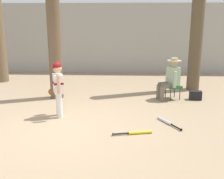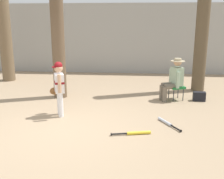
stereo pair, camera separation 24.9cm
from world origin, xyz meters
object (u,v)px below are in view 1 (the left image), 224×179
at_px(seated_spectator, 170,78).
at_px(handbag_beside_stool, 195,95).
at_px(young_ballplayer, 58,86).
at_px(bat_yellow_trainer, 137,133).
at_px(bat_aluminum_silver, 166,122).
at_px(tree_behind_spectator, 199,3).
at_px(folding_stool, 173,87).

height_order(seated_spectator, handbag_beside_stool, seated_spectator).
relative_size(young_ballplayer, bat_yellow_trainer, 1.62).
bearing_deg(young_ballplayer, handbag_beside_stool, 23.18).
bearing_deg(bat_aluminum_silver, young_ballplayer, 171.93).
bearing_deg(bat_aluminum_silver, tree_behind_spectator, 66.92).
height_order(folding_stool, bat_aluminum_silver, folding_stool).
relative_size(tree_behind_spectator, seated_spectator, 5.01).
bearing_deg(seated_spectator, folding_stool, 19.95).
relative_size(tree_behind_spectator, bat_aluminum_silver, 7.95).
bearing_deg(seated_spectator, tree_behind_spectator, 51.83).
distance_m(young_ballplayer, folding_stool, 3.38).
bearing_deg(bat_aluminum_silver, folding_stool, 76.51).
xyz_separation_m(seated_spectator, bat_yellow_trainer, (-1.05, -2.55, -0.61)).
xyz_separation_m(folding_stool, seated_spectator, (-0.09, -0.03, 0.28)).
distance_m(seated_spectator, bat_aluminum_silver, 2.05).
distance_m(young_ballplayer, seated_spectator, 3.27).
bearing_deg(folding_stool, young_ballplayer, -151.60).
bearing_deg(handbag_beside_stool, bat_yellow_trainer, -125.37).
height_order(seated_spectator, bat_yellow_trainer, seated_spectator).
bearing_deg(young_ballplayer, seated_spectator, 28.66).
bearing_deg(seated_spectator, bat_aluminum_silver, -101.08).
height_order(tree_behind_spectator, bat_aluminum_silver, tree_behind_spectator).
distance_m(tree_behind_spectator, seated_spectator, 2.63).
relative_size(seated_spectator, bat_aluminum_silver, 1.58).
height_order(tree_behind_spectator, bat_yellow_trainer, tree_behind_spectator).
relative_size(young_ballplayer, handbag_beside_stool, 3.84).
xyz_separation_m(tree_behind_spectator, folding_stool, (-0.87, -1.19, -2.39)).
height_order(handbag_beside_stool, bat_aluminum_silver, handbag_beside_stool).
relative_size(tree_behind_spectator, bat_yellow_trainer, 7.48).
xyz_separation_m(young_ballplayer, bat_yellow_trainer, (1.81, -0.98, -0.71)).
bearing_deg(folding_stool, handbag_beside_stool, -4.96).
relative_size(tree_behind_spectator, young_ballplayer, 4.61).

